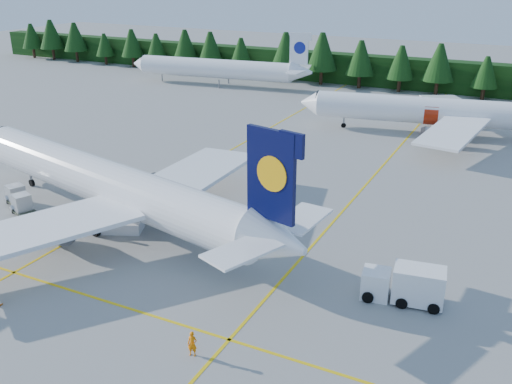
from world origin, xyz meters
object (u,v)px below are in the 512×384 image
at_px(airliner_red, 427,111).
at_px(service_truck, 403,284).
at_px(airstairs, 121,222).
at_px(airliner_navy, 100,181).

xyz_separation_m(airliner_red, service_truck, (7.43, -46.21, -2.02)).
xyz_separation_m(airstairs, service_truck, (26.53, -0.45, 0.62)).
xyz_separation_m(airliner_navy, airstairs, (3.25, -1.35, -3.06)).
relative_size(airliner_red, airstairs, 6.32).
bearing_deg(airliner_red, service_truck, -90.48).
bearing_deg(airstairs, service_truck, -23.94).
bearing_deg(airliner_red, airstairs, -122.27).
height_order(airliner_red, service_truck, airliner_red).
bearing_deg(service_truck, airstairs, 170.80).
relative_size(airliner_navy, airstairs, 7.02).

